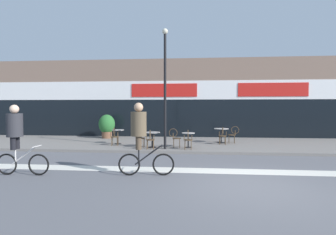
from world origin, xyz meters
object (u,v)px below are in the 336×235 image
object	(u,v)px
cafe_chair_3_side	(233,133)
bistro_table_0	(118,134)
cafe_chair_2_near	(188,138)
lamp_post	(165,80)
cafe_chair_1_near	(150,138)
planter_pot	(107,125)
bistro_table_2	(188,137)
cafe_chair_3_near	(223,134)
cyclist_1	(16,133)
bistro_table_1	(152,136)
cafe_chair_0_near	(115,135)
cafe_chair_2_side	(175,137)
cafe_chair_1_side	(139,136)
cyclist_0	(140,132)
bistro_table_3	(221,133)

from	to	relation	value
cafe_chair_3_side	bistro_table_0	bearing A→B (deg)	15.03
cafe_chair_2_near	lamp_post	size ratio (longest dim) A/B	0.17
cafe_chair_1_near	planter_pot	world-z (taller)	planter_pot
bistro_table_2	cafe_chair_2_near	size ratio (longest dim) A/B	0.78
cafe_chair_3_near	planter_pot	world-z (taller)	planter_pot
cafe_chair_1_near	planter_pot	bearing A→B (deg)	34.03
planter_pot	cyclist_1	size ratio (longest dim) A/B	0.69
bistro_table_1	bistro_table_2	bearing A→B (deg)	4.44
cafe_chair_1_near	cafe_chair_2_near	xyz separation A→B (m)	(1.70, 0.13, 0.00)
cafe_chair_0_near	cafe_chair_2_side	world-z (taller)	same
cafe_chair_2_near	cafe_chair_2_side	xyz separation A→B (m)	(-0.62, 0.62, 0.00)
bistro_table_2	cafe_chair_1_side	xyz separation A→B (m)	(-2.33, -0.13, 0.02)
cafe_chair_1_near	cafe_chair_1_side	size ratio (longest dim) A/B	1.00
bistro_table_0	cafe_chair_0_near	size ratio (longest dim) A/B	0.82
cafe_chair_1_side	cafe_chair_2_near	bearing A→B (deg)	-11.62
cafe_chair_2_side	cyclist_0	size ratio (longest dim) A/B	0.42
cafe_chair_2_side	planter_pot	distance (m)	5.57
bistro_table_0	lamp_post	distance (m)	3.95
cafe_chair_1_near	cyclist_1	xyz separation A→B (m)	(-3.35, -4.28, 0.62)
cafe_chair_1_near	bistro_table_0	bearing A→B (deg)	44.55
lamp_post	cafe_chair_1_side	bearing A→B (deg)	164.04
bistro_table_0	bistro_table_3	distance (m)	5.47
bistro_table_3	cafe_chair_2_near	distance (m)	2.97
cafe_chair_1_near	cyclist_0	size ratio (longest dim) A/B	0.42
cafe_chair_2_near	cyclist_0	xyz separation A→B (m)	(-1.35, -4.12, 0.66)
bistro_table_0	lamp_post	world-z (taller)	lamp_post
cafe_chair_3_near	cyclist_1	distance (m)	9.20
cafe_chair_1_near	cafe_chair_3_near	bearing A→B (deg)	-66.36
cafe_chair_3_near	cafe_chair_2_side	bearing A→B (deg)	117.69
cafe_chair_1_near	lamp_post	world-z (taller)	lamp_post
cafe_chair_3_side	planter_pot	distance (m)	7.60
cafe_chair_1_near	cyclist_0	distance (m)	4.05
cafe_chair_2_near	cafe_chair_3_side	size ratio (longest dim) A/B	1.00
bistro_table_3	planter_pot	xyz separation A→B (m)	(-6.81, 1.55, 0.22)
bistro_table_1	cafe_chair_2_side	world-z (taller)	cafe_chair_2_side
cafe_chair_0_near	cafe_chair_3_near	xyz separation A→B (m)	(5.39, 0.89, 0.00)
bistro_table_3	cyclist_1	size ratio (longest dim) A/B	0.37
bistro_table_3	cyclist_0	bearing A→B (deg)	-115.31
bistro_table_0	bistro_table_1	world-z (taller)	bistro_table_0
cafe_chair_2_near	cafe_chair_3_side	distance (m)	3.36
cafe_chair_3_side	bistro_table_2	bearing A→B (deg)	43.63
bistro_table_3	planter_pot	bearing A→B (deg)	167.17
bistro_table_3	planter_pot	world-z (taller)	planter_pot
cafe_chair_3_side	cyclist_1	bearing A→B (deg)	49.32
bistro_table_0	cyclist_1	xyz separation A→B (m)	(-1.38, -5.93, 0.62)
bistro_table_1	planter_pot	world-z (taller)	planter_pot
bistro_table_3	cafe_chair_1_near	size ratio (longest dim) A/B	0.86
bistro_table_0	bistro_table_2	world-z (taller)	bistro_table_0
bistro_table_1	bistro_table_3	distance (m)	3.94
bistro_table_1	cafe_chair_2_side	distance (m)	1.09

